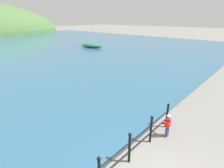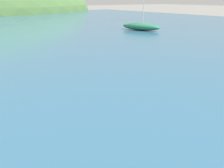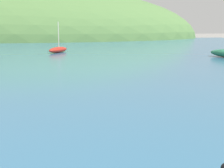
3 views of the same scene
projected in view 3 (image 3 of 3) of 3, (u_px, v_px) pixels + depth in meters
name	position (u px, v px, depth m)	size (l,w,h in m)	color
water	(28.00, 51.00, 31.96)	(80.00, 60.00, 0.10)	#2D5B7A
far_hillside	(35.00, 39.00, 64.82)	(70.10, 38.55, 20.79)	#476B38
boat_white_sailboat	(58.00, 50.00, 29.63)	(2.30, 2.87, 2.89)	maroon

